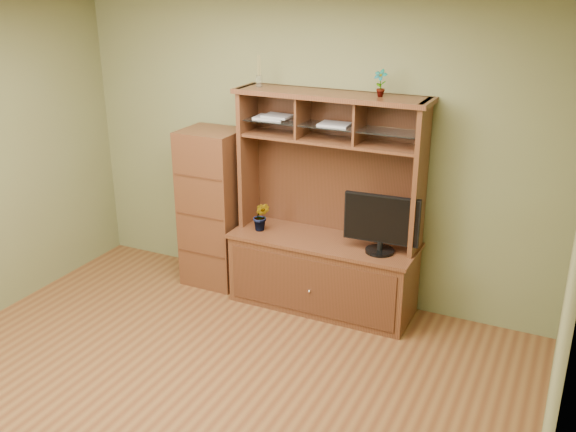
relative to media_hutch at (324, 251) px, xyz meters
The scene contains 8 objects.
room 1.94m from the media_hutch, 99.56° to the right, with size 4.54×4.04×2.74m.
media_hutch is the anchor object (origin of this frame).
monitor 0.66m from the media_hutch, ahead, with size 0.63×0.24×0.49m.
orchid_plant 0.64m from the media_hutch, behind, with size 0.15×0.12×0.27m, color #31531C.
top_plant 1.54m from the media_hutch, 10.58° to the left, with size 0.11×0.08×0.21m, color #316A25.
reed_diffuser 1.62m from the media_hutch, behind, with size 0.05×0.05×0.27m.
magazines 1.18m from the media_hutch, 167.38° to the left, with size 0.87×0.22×0.04m.
side_cabinet 1.15m from the media_hutch, behind, with size 0.53×0.48×1.49m.
Camera 1 is at (2.22, -3.05, 2.82)m, focal length 40.00 mm.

